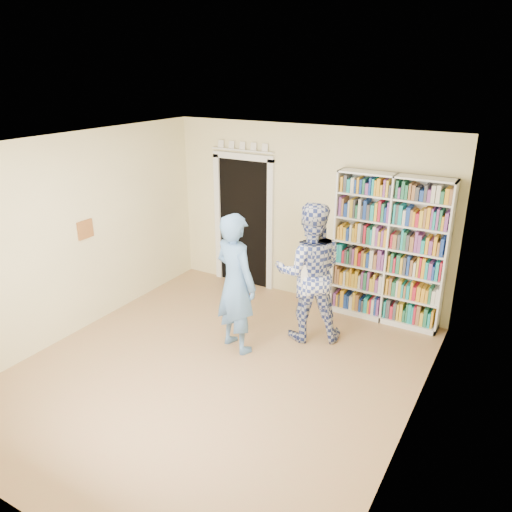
{
  "coord_description": "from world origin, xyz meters",
  "views": [
    {
      "loc": [
        3.0,
        -4.23,
        3.47
      ],
      "look_at": [
        0.04,
        0.9,
        1.22
      ],
      "focal_mm": 35.0,
      "sensor_mm": 36.0,
      "label": 1
    }
  ],
  "objects": [
    {
      "name": "doorway",
      "position": [
        -1.1,
        2.48,
        1.18
      ],
      "size": [
        1.1,
        0.08,
        2.43
      ],
      "color": "black",
      "rests_on": "floor"
    },
    {
      "name": "wall_left",
      "position": [
        -2.25,
        0.0,
        1.35
      ],
      "size": [
        0.0,
        5.0,
        5.0
      ],
      "primitive_type": "plane",
      "rotation": [
        1.57,
        0.0,
        1.57
      ],
      "color": "beige",
      "rests_on": "floor"
    },
    {
      "name": "floor",
      "position": [
        0.0,
        0.0,
        0.0
      ],
      "size": [
        5.0,
        5.0,
        0.0
      ],
      "primitive_type": "plane",
      "color": "#AC7953",
      "rests_on": "ground"
    },
    {
      "name": "paper_sheet",
      "position": [
        0.69,
        1.12,
        1.0
      ],
      "size": [
        0.18,
        0.12,
        0.3
      ],
      "primitive_type": "cube",
      "rotation": [
        0.0,
        0.0,
        0.56
      ],
      "color": "white",
      "rests_on": "man_plaid"
    },
    {
      "name": "man_plaid",
      "position": [
        0.6,
        1.34,
        0.95
      ],
      "size": [
        1.15,
        1.06,
        1.89
      ],
      "primitive_type": "imported",
      "rotation": [
        0.0,
        0.0,
        3.63
      ],
      "color": "navy",
      "rests_on": "floor"
    },
    {
      "name": "wall_art",
      "position": [
        -2.23,
        0.2,
        1.4
      ],
      "size": [
        0.03,
        0.25,
        0.25
      ],
      "primitive_type": "cube",
      "color": "brown",
      "rests_on": "wall_left"
    },
    {
      "name": "man_blue",
      "position": [
        -0.09,
        0.61,
        0.92
      ],
      "size": [
        0.78,
        0.63,
        1.83
      ],
      "primitive_type": "imported",
      "rotation": [
        0.0,
        0.0,
        2.81
      ],
      "color": "#517DB4",
      "rests_on": "floor"
    },
    {
      "name": "ceiling",
      "position": [
        0.0,
        0.0,
        2.7
      ],
      "size": [
        5.0,
        5.0,
        0.0
      ],
      "primitive_type": "plane",
      "rotation": [
        3.14,
        0.0,
        0.0
      ],
      "color": "white",
      "rests_on": "wall_back"
    },
    {
      "name": "bookshelf",
      "position": [
        1.35,
        2.34,
        1.08
      ],
      "size": [
        1.56,
        0.29,
        2.14
      ],
      "rotation": [
        0.0,
        0.0,
        -0.01
      ],
      "color": "white",
      "rests_on": "floor"
    },
    {
      "name": "wall_back",
      "position": [
        0.0,
        2.5,
        1.35
      ],
      "size": [
        4.5,
        0.0,
        4.5
      ],
      "primitive_type": "plane",
      "rotation": [
        1.57,
        0.0,
        0.0
      ],
      "color": "beige",
      "rests_on": "floor"
    },
    {
      "name": "wall_right",
      "position": [
        2.25,
        0.0,
        1.35
      ],
      "size": [
        0.0,
        5.0,
        5.0
      ],
      "primitive_type": "plane",
      "rotation": [
        1.57,
        0.0,
        -1.57
      ],
      "color": "beige",
      "rests_on": "floor"
    }
  ]
}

